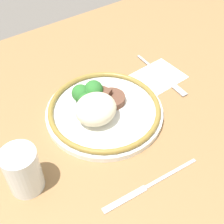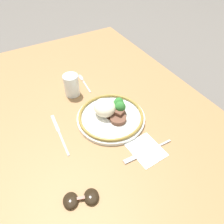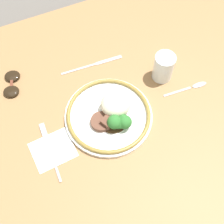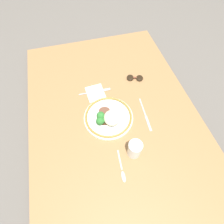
{
  "view_description": "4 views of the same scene",
  "coord_description": "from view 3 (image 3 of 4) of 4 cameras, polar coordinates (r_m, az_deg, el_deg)",
  "views": [
    {
      "loc": [
        0.24,
        0.38,
        0.56
      ],
      "look_at": [
        -0.03,
        -0.01,
        0.07
      ],
      "focal_mm": 50.0,
      "sensor_mm": 36.0,
      "label": 1
    },
    {
      "loc": [
        -0.56,
        0.26,
        0.67
      ],
      "look_at": [
        -0.04,
        -0.03,
        0.09
      ],
      "focal_mm": 35.0,
      "sensor_mm": 36.0,
      "label": 2
    },
    {
      "loc": [
        -0.2,
        -0.44,
        0.9
      ],
      "look_at": [
        -0.02,
        -0.05,
        0.09
      ],
      "focal_mm": 50.0,
      "sensor_mm": 36.0,
      "label": 3
    },
    {
      "loc": [
        0.45,
        -0.14,
        0.88
      ],
      "look_at": [
        -0.04,
        -0.01,
        0.08
      ],
      "focal_mm": 28.0,
      "sensor_mm": 36.0,
      "label": 4
    }
  ],
  "objects": [
    {
      "name": "juice_glass",
      "position": [
        1.02,
        9.36,
        7.97
      ],
      "size": [
        0.07,
        0.07,
        0.1
      ],
      "color": "#F4AD19",
      "rests_on": "dining_table"
    },
    {
      "name": "napkin",
      "position": [
        0.94,
        -10.75,
        -6.82
      ],
      "size": [
        0.13,
        0.11,
        0.0
      ],
      "color": "white",
      "rests_on": "dining_table"
    },
    {
      "name": "dining_table",
      "position": [
        1.0,
        0.14,
        0.77
      ],
      "size": [
        1.48,
        0.93,
        0.04
      ],
      "color": "olive",
      "rests_on": "ground"
    },
    {
      "name": "spoon",
      "position": [
        1.06,
        14.75,
        4.54
      ],
      "size": [
        0.15,
        0.02,
        0.01
      ],
      "rotation": [
        0.0,
        0.0,
        -0.07
      ],
      "color": "#ADADB2",
      "rests_on": "dining_table"
    },
    {
      "name": "sunglasses",
      "position": [
        1.07,
        -17.86,
        4.95
      ],
      "size": [
        0.08,
        0.12,
        0.02
      ],
      "rotation": [
        0.0,
        0.0,
        -0.32
      ],
      "color": "black",
      "rests_on": "dining_table"
    },
    {
      "name": "ground_plane",
      "position": [
        1.02,
        0.13,
        0.28
      ],
      "size": [
        8.0,
        8.0,
        0.0
      ],
      "primitive_type": "plane",
      "color": "#5B5651"
    },
    {
      "name": "plate",
      "position": [
        0.95,
        -0.19,
        -0.43
      ],
      "size": [
        0.27,
        0.27,
        0.08
      ],
      "color": "white",
      "rests_on": "dining_table"
    },
    {
      "name": "fork",
      "position": [
        0.94,
        -11.51,
        -6.04
      ],
      "size": [
        0.02,
        0.2,
        0.0
      ],
      "rotation": [
        0.0,
        0.0,
        1.55
      ],
      "color": "#ADADB2",
      "rests_on": "napkin"
    },
    {
      "name": "knife",
      "position": [
        1.07,
        -3.25,
        8.69
      ],
      "size": [
        0.22,
        0.02,
        0.0
      ],
      "rotation": [
        0.0,
        0.0,
        -0.06
      ],
      "color": "#ADADB2",
      "rests_on": "dining_table"
    }
  ]
}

